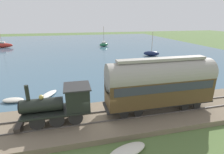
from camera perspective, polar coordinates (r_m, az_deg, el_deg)
name	(u,v)px	position (r m, az deg, el deg)	size (l,w,h in m)	color
ground_plane	(99,122)	(15.36, -4.31, -14.55)	(200.00, 200.00, 0.00)	#516B38
harbor_water	(76,47)	(56.56, -11.61, 9.71)	(80.00, 80.00, 0.01)	#426075
rail_embankment	(99,120)	(15.26, -4.36, -13.74)	(5.68, 56.00, 0.58)	#756651
steam_locomotive	(63,102)	(14.20, -15.74, -7.89)	(2.18, 5.64, 3.25)	black
passenger_coach	(160,82)	(15.62, 15.46, -1.60)	(2.40, 9.81, 4.71)	black
sailboat_navy	(151,53)	(42.28, 12.74, 7.54)	(2.76, 3.92, 5.54)	#192347
sailboat_green	(104,44)	(55.98, -2.68, 10.61)	(2.88, 3.60, 6.05)	#236B42
sailboat_red	(2,45)	(62.57, -32.25, 8.80)	(2.11, 6.22, 8.47)	#B72D23
rowboat_far_out	(13,100)	(21.28, -29.58, -6.57)	(1.43, 2.34, 0.40)	beige
rowboat_mid_harbor	(48,95)	(21.16, -20.04, -5.41)	(2.85, 2.23, 0.34)	silver
beached_dinghy	(127,151)	(12.34, 5.00, -22.91)	(1.88, 3.00, 0.44)	beige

